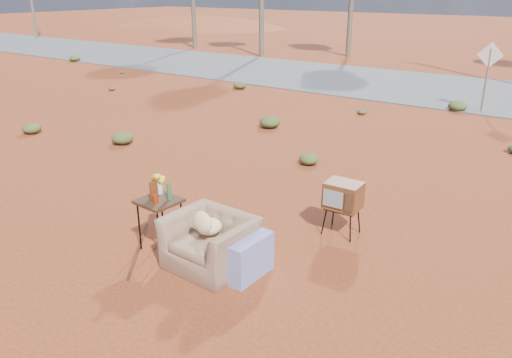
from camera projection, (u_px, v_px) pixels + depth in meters
The scene contains 9 objects.
ground at pixel (196, 247), 7.75m from camera, with size 140.00×140.00×0.00m, color brown.
highway at pixel (458, 91), 19.14m from camera, with size 140.00×7.00×0.04m, color #565659.
dirt_mound at pixel (199, 27), 49.79m from camera, with size 26.00×18.00×2.00m, color brown.
armchair at pixel (216, 238), 7.05m from camera, with size 1.39×0.87×1.02m.
tv_unit at pixel (343, 196), 7.95m from camera, with size 0.58×0.47×0.90m.
side_table at pixel (159, 197), 7.48m from camera, with size 0.61×0.61×1.14m.
rusty_bar at pixel (138, 249), 7.65m from camera, with size 0.05×0.05×1.71m, color #491E13.
road_sign at pixel (489, 65), 15.51m from camera, with size 0.78×0.06×2.19m.
scrub_patch at pixel (297, 156), 11.50m from camera, with size 17.49×8.07×0.33m.
Camera 1 is at (4.72, -5.03, 3.80)m, focal length 35.00 mm.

